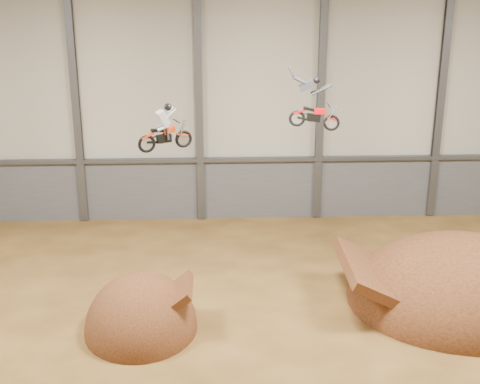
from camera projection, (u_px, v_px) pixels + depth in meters
name	position (u px, v px, depth m)	size (l,w,h in m)	color
floor	(285.00, 363.00, 24.76)	(40.00, 40.00, 0.00)	#533616
back_wall	(260.00, 98.00, 36.63)	(40.00, 0.10, 14.00)	#BCB8A7
lower_band_back	(259.00, 189.00, 38.25)	(39.80, 0.18, 3.50)	#55565C
steel_rail	(259.00, 159.00, 37.52)	(39.80, 0.35, 0.20)	#47494F
steel_column_1	(76.00, 100.00, 36.06)	(0.40, 0.36, 13.90)	#47494F
steel_column_2	(199.00, 99.00, 36.31)	(0.40, 0.36, 13.90)	#47494F
steel_column_3	(321.00, 98.00, 36.57)	(0.40, 0.36, 13.90)	#47494F
steel_column_4	(441.00, 97.00, 36.82)	(0.40, 0.36, 13.90)	#47494F
takeoff_ramp	(142.00, 328.00, 27.06)	(4.54, 5.23, 4.54)	#3F1F0F
landing_ramp	(460.00, 302.00, 29.19)	(9.90, 8.75, 5.71)	#3F1F0F
fmx_rider_a	(165.00, 125.00, 24.75)	(2.11, 0.80, 1.91)	red
fmx_rider_b	(314.00, 100.00, 26.75)	(2.74, 0.78, 2.35)	red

